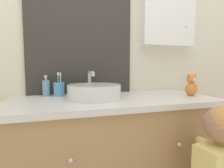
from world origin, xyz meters
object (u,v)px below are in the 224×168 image
object	(u,v)px
toothbrush_holder	(59,89)
soap_dispenser	(46,88)
sink_basin	(94,91)
teddy_bear	(191,85)

from	to	relation	value
toothbrush_holder	soap_dispenser	bearing A→B (deg)	163.49
sink_basin	soap_dispenser	world-z (taller)	sink_basin
toothbrush_holder	teddy_bear	xyz separation A→B (m)	(0.92, -0.26, 0.02)
sink_basin	toothbrush_holder	size ratio (longest dim) A/B	2.29
sink_basin	soap_dispenser	size ratio (longest dim) A/B	2.61
toothbrush_holder	teddy_bear	bearing A→B (deg)	-15.61
soap_dispenser	sink_basin	bearing A→B (deg)	-32.04
toothbrush_holder	soap_dispenser	xyz separation A→B (m)	(-0.09, 0.03, 0.01)
toothbrush_holder	soap_dispenser	world-z (taller)	toothbrush_holder
soap_dispenser	teddy_bear	distance (m)	1.05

